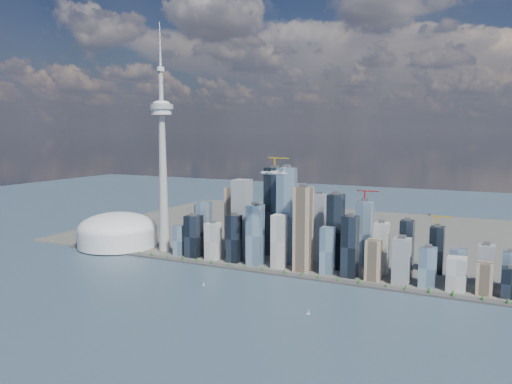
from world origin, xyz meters
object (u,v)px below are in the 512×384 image
at_px(needle_tower, 163,156).
at_px(airplane, 273,173).
at_px(sailboat_east, 309,312).
at_px(sailboat_west, 203,284).
at_px(dome_stadium, 117,232).

xyz_separation_m(needle_tower, airplane, (330.03, -80.32, -21.95)).
bearing_deg(sailboat_east, sailboat_west, -176.99).
distance_m(needle_tower, airplane, 340.38).
xyz_separation_m(sailboat_west, sailboat_east, (234.79, -54.41, 0.21)).
distance_m(dome_stadium, sailboat_east, 654.30).
distance_m(dome_stadium, airplane, 506.27).
xyz_separation_m(needle_tower, sailboat_west, (233.56, -193.75, -232.68)).
xyz_separation_m(dome_stadium, sailboat_east, (608.35, -238.16, -36.07)).
bearing_deg(dome_stadium, needle_tower, 4.09).
relative_size(dome_stadium, sailboat_west, 20.33).
xyz_separation_m(airplane, sailboat_east, (138.32, -167.84, -210.52)).
height_order(needle_tower, sailboat_west, needle_tower).
bearing_deg(sailboat_west, sailboat_east, -3.81).
bearing_deg(airplane, sailboat_east, -46.40).
relative_size(sailboat_west, sailboat_east, 0.94).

